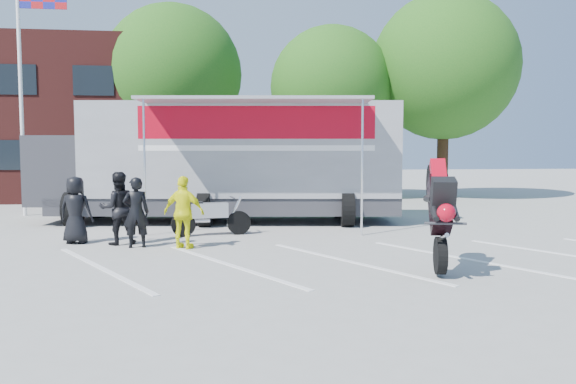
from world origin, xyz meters
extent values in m
plane|color=#9B9A96|center=(0.00, 0.00, 0.00)|extent=(100.00, 100.00, 0.00)
cube|color=white|center=(0.00, 1.00, 0.01)|extent=(18.09, 13.33, 0.01)
cube|color=#4F1C19|center=(-10.00, 18.00, 3.50)|extent=(18.00, 8.00, 7.00)
cylinder|color=white|center=(-6.50, 10.00, 4.00)|extent=(0.12, 0.12, 8.00)
cylinder|color=#382314|center=(-2.00, 16.00, 1.62)|extent=(0.50, 0.50, 3.24)
sphere|color=#155214|center=(-2.00, 16.00, 5.58)|extent=(6.12, 6.12, 6.12)
cylinder|color=#382314|center=(5.00, 15.00, 1.44)|extent=(0.50, 0.50, 2.88)
sphere|color=#155214|center=(5.00, 15.00, 4.96)|extent=(5.44, 5.44, 5.44)
cylinder|color=#382314|center=(10.00, 14.50, 1.71)|extent=(0.50, 0.50, 3.42)
sphere|color=#155214|center=(10.00, 14.50, 5.89)|extent=(6.46, 6.46, 6.46)
imported|color=black|center=(-3.37, 3.97, 0.80)|extent=(0.86, 0.65, 1.59)
imported|color=black|center=(-1.87, 3.22, 0.80)|extent=(0.64, 0.47, 1.60)
imported|color=black|center=(-2.35, 3.70, 0.85)|extent=(0.99, 0.87, 1.71)
imported|color=#FDFF0D|center=(-0.78, 2.94, 0.82)|extent=(1.04, 0.73, 1.64)
camera|label=1|loc=(0.02, -9.73, 2.23)|focal=35.00mm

